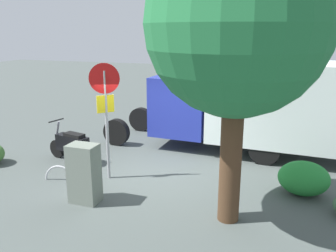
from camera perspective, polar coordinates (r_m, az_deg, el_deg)
ground_plane at (r=9.68m, az=-2.43°, el=-7.86°), size 60.00×60.00×0.00m
box_truck_near at (r=11.32m, az=13.51°, el=3.65°), size 8.04×2.57×2.89m
motorcycle at (r=10.81m, az=-15.23°, el=-2.95°), size 1.78×0.71×1.20m
stop_sign at (r=9.00m, az=-10.05°, el=3.60°), size 0.71×0.33×3.03m
street_tree at (r=6.70m, az=11.14°, el=15.64°), size 3.42×3.42×5.62m
utility_cabinet at (r=8.22m, az=-13.39°, el=-7.49°), size 0.66×0.47×1.37m
bike_rack_hoop at (r=9.73m, az=-17.00°, el=-8.44°), size 0.85×0.15×0.85m
shrub_near_sign at (r=9.04m, az=21.07°, el=-7.88°), size 1.19×0.97×0.81m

